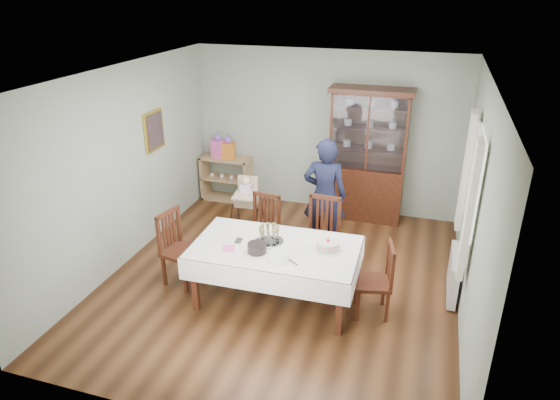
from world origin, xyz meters
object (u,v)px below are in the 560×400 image
at_px(chair_end_right, 373,293).
at_px(gift_bag_pink, 218,147).
at_px(birthday_cake, 328,246).
at_px(gift_bag_orange, 228,149).
at_px(high_chair, 247,212).
at_px(dining_table, 275,273).
at_px(chair_far_left, 262,242).
at_px(woman, 325,196).
at_px(china_cabinet, 368,154).
at_px(champagne_tray, 269,237).
at_px(chair_far_right, 320,250).
at_px(sideboard, 226,178).
at_px(chair_end_left, 182,262).

height_order(chair_end_right, gift_bag_pink, gift_bag_pink).
bearing_deg(birthday_cake, gift_bag_orange, 131.83).
bearing_deg(high_chair, birthday_cake, -48.15).
distance_m(dining_table, high_chair, 1.85).
relative_size(birthday_cake, gift_bag_pink, 0.74).
bearing_deg(high_chair, gift_bag_orange, 118.30).
bearing_deg(chair_far_left, high_chair, 130.74).
height_order(dining_table, woman, woman).
bearing_deg(china_cabinet, birthday_cake, -91.56).
height_order(woman, champagne_tray, woman).
distance_m(china_cabinet, chair_far_right, 2.07).
height_order(sideboard, chair_end_right, chair_end_right).
relative_size(chair_far_left, woman, 0.56).
distance_m(china_cabinet, champagne_tray, 2.78).
bearing_deg(gift_bag_orange, gift_bag_pink, 180.00).
distance_m(china_cabinet, chair_end_left, 3.45).
distance_m(woman, gift_bag_orange, 2.38).
height_order(chair_end_right, woman, woman).
relative_size(chair_far_left, chair_end_left, 0.97).
xyz_separation_m(high_chair, birthday_cake, (1.59, -1.47, 0.44)).
distance_m(dining_table, gift_bag_orange, 3.30).
relative_size(china_cabinet, woman, 1.28).
distance_m(chair_end_left, chair_end_right, 2.48).
relative_size(sideboard, chair_end_right, 0.98).
bearing_deg(chair_end_left, woman, -34.53).
relative_size(sideboard, chair_end_left, 0.91).
relative_size(sideboard, high_chair, 0.94).
relative_size(sideboard, birthday_cake, 2.87).
height_order(dining_table, chair_end_right, chair_end_right).
xyz_separation_m(high_chair, champagne_tray, (0.87, -1.49, 0.45)).
height_order(chair_far_left, high_chair, same).
xyz_separation_m(chair_far_right, gift_bag_orange, (-2.10, 1.87, 0.67)).
distance_m(dining_table, chair_end_left, 1.29).
xyz_separation_m(chair_far_left, chair_end_right, (1.67, -0.78, -0.01)).
bearing_deg(china_cabinet, chair_far_right, -100.00).
distance_m(high_chair, gift_bag_pink, 1.63).
xyz_separation_m(chair_end_right, high_chair, (-2.16, 1.47, 0.10)).
bearing_deg(high_chair, champagne_tray, -65.00).
bearing_deg(chair_far_right, sideboard, 141.90).
bearing_deg(birthday_cake, sideboard, 132.45).
distance_m(gift_bag_pink, gift_bag_orange, 0.19).
height_order(dining_table, birthday_cake, birthday_cake).
distance_m(chair_far_left, champagne_tray, 1.03).
bearing_deg(dining_table, chair_end_right, 4.75).
relative_size(woman, high_chair, 1.78).
xyz_separation_m(china_cabinet, sideboard, (-2.50, 0.02, -0.72)).
xyz_separation_m(chair_far_left, chair_end_left, (-0.81, -0.85, 0.01)).
xyz_separation_m(chair_far_left, woman, (0.75, 0.60, 0.57)).
bearing_deg(high_chair, chair_end_left, -107.02).
bearing_deg(sideboard, woman, -31.63).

